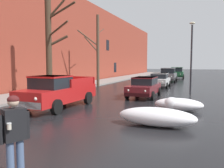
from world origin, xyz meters
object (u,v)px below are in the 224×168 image
(sedan_white_parked_kerbside_mid, at_px, (160,80))
(street_lamp_post, at_px, (191,53))
(pickup_truck_red_approaching_near_lane, at_px, (58,92))
(pedestrian_with_coffee, at_px, (14,132))
(sedan_maroon_parked_kerbside_close, at_px, (144,87))
(suv_green_queued_behind_truck, at_px, (177,72))
(bare_tree_second_along_sidewalk, at_px, (50,43))
(bare_tree_mid_block, at_px, (97,50))
(suv_grey_parked_far_down_block, at_px, (168,74))

(sedan_white_parked_kerbside_mid, bearing_deg, street_lamp_post, -50.00)
(pickup_truck_red_approaching_near_lane, distance_m, pedestrian_with_coffee, 8.02)
(sedan_maroon_parked_kerbside_close, relative_size, suv_green_queued_behind_truck, 0.87)
(bare_tree_second_along_sidewalk, bearing_deg, suv_green_queued_behind_truck, 75.58)
(pickup_truck_red_approaching_near_lane, height_order, sedan_maroon_parked_kerbside_close, pickup_truck_red_approaching_near_lane)
(pickup_truck_red_approaching_near_lane, relative_size, street_lamp_post, 0.92)
(bare_tree_mid_block, xyz_separation_m, pickup_truck_red_approaching_near_lane, (3.05, -11.59, -2.92))
(sedan_maroon_parked_kerbside_close, bearing_deg, bare_tree_second_along_sidewalk, -159.44)
(pickup_truck_red_approaching_near_lane, relative_size, suv_green_queued_behind_truck, 1.09)
(suv_grey_parked_far_down_block, distance_m, street_lamp_post, 11.75)
(suv_grey_parked_far_down_block, bearing_deg, sedan_white_parked_kerbside_mid, -89.05)
(sedan_maroon_parked_kerbside_close, xyz_separation_m, suv_grey_parked_far_down_block, (-0.32, 14.67, 0.24))
(pickup_truck_red_approaching_near_lane, distance_m, suv_green_queued_behind_truck, 27.97)
(sedan_white_parked_kerbside_mid, bearing_deg, suv_green_queued_behind_truck, 89.15)
(suv_grey_parked_far_down_block, bearing_deg, suv_green_queued_behind_truck, 87.38)
(sedan_maroon_parked_kerbside_close, xyz_separation_m, pedestrian_with_coffee, (0.41, -12.76, 0.28))
(suv_green_queued_behind_truck, height_order, pedestrian_with_coffee, suv_green_queued_behind_truck)
(sedan_maroon_parked_kerbside_close, relative_size, street_lamp_post, 0.74)
(street_lamp_post, bearing_deg, sedan_white_parked_kerbside_mid, 130.00)
(suv_grey_parked_far_down_block, distance_m, pedestrian_with_coffee, 27.45)
(bare_tree_second_along_sidewalk, bearing_deg, sedan_white_parked_kerbside_mid, 58.02)
(sedan_white_parked_kerbside_mid, height_order, suv_grey_parked_far_down_block, suv_grey_parked_far_down_block)
(bare_tree_second_along_sidewalk, distance_m, sedan_white_parked_kerbside_mid, 11.85)
(bare_tree_mid_block, xyz_separation_m, suv_grey_parked_far_down_block, (6.10, 8.77, -2.82))
(sedan_white_parked_kerbside_mid, xyz_separation_m, pedestrian_with_coffee, (0.61, -20.12, 0.28))
(bare_tree_mid_block, bearing_deg, suv_green_queued_behind_truck, 68.28)
(pickup_truck_red_approaching_near_lane, distance_m, suv_grey_parked_far_down_block, 20.60)
(sedan_maroon_parked_kerbside_close, height_order, street_lamp_post, street_lamp_post)
(bare_tree_mid_block, distance_m, sedan_white_parked_kerbside_mid, 7.08)
(pedestrian_with_coffee, distance_m, street_lamp_post, 16.70)
(bare_tree_second_along_sidewalk, distance_m, suv_green_queued_behind_truck, 25.37)
(bare_tree_second_along_sidewalk, height_order, street_lamp_post, bare_tree_second_along_sidewalk)
(suv_green_queued_behind_truck, bearing_deg, sedan_white_parked_kerbside_mid, -90.85)
(suv_grey_parked_far_down_block, bearing_deg, pedestrian_with_coffee, -88.48)
(sedan_maroon_parked_kerbside_close, height_order, suv_grey_parked_far_down_block, suv_grey_parked_far_down_block)
(bare_tree_second_along_sidewalk, bearing_deg, sedan_maroon_parked_kerbside_close, 20.56)
(pedestrian_with_coffee, bearing_deg, bare_tree_second_along_sidewalk, 122.62)
(bare_tree_mid_block, height_order, sedan_white_parked_kerbside_mid, bare_tree_mid_block)
(street_lamp_post, bearing_deg, bare_tree_second_along_sidewalk, -147.14)
(suv_green_queued_behind_truck, xyz_separation_m, pedestrian_with_coffee, (0.39, -34.83, 0.05))
(suv_green_queued_behind_truck, distance_m, pedestrian_with_coffee, 34.83)
(bare_tree_mid_block, relative_size, pedestrian_with_coffee, 4.17)
(suv_green_queued_behind_truck, relative_size, street_lamp_post, 0.85)
(bare_tree_second_along_sidewalk, bearing_deg, street_lamp_post, 32.86)
(pickup_truck_red_approaching_near_lane, bearing_deg, sedan_maroon_parked_kerbside_close, 59.34)
(sedan_maroon_parked_kerbside_close, height_order, sedan_white_parked_kerbside_mid, same)
(sedan_white_parked_kerbside_mid, relative_size, suv_green_queued_behind_truck, 0.83)
(street_lamp_post, bearing_deg, sedan_maroon_parked_kerbside_close, -129.32)
(pickup_truck_red_approaching_near_lane, xyz_separation_m, pedestrian_with_coffee, (3.78, -7.07, 0.15))
(bare_tree_second_along_sidewalk, relative_size, pedestrian_with_coffee, 4.14)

